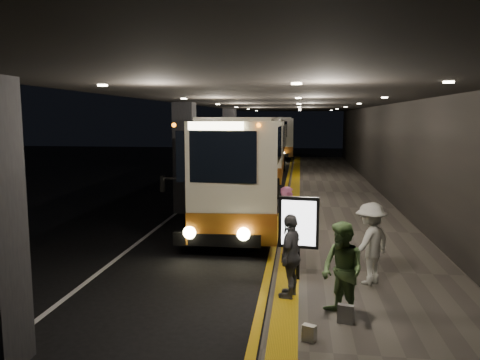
# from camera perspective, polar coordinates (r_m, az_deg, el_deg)

# --- Properties ---
(ground) EXTENTS (90.00, 90.00, 0.00)m
(ground) POSITION_cam_1_polar(r_m,az_deg,el_deg) (15.06, -4.75, -7.03)
(ground) COLOR black
(lane_line_white) EXTENTS (0.12, 50.00, 0.01)m
(lane_line_white) POSITION_cam_1_polar(r_m,az_deg,el_deg) (20.21, -6.78, -3.27)
(lane_line_white) COLOR silver
(lane_line_white) RESTS_ON ground
(kerb_stripe_yellow) EXTENTS (0.18, 50.00, 0.01)m
(kerb_stripe_yellow) POSITION_cam_1_polar(r_m,az_deg,el_deg) (19.63, 5.07, -3.57)
(kerb_stripe_yellow) COLOR gold
(kerb_stripe_yellow) RESTS_ON ground
(sidewalk) EXTENTS (4.50, 50.00, 0.15)m
(sidewalk) POSITION_cam_1_polar(r_m,az_deg,el_deg) (19.67, 12.09, -3.48)
(sidewalk) COLOR #514C44
(sidewalk) RESTS_ON ground
(tactile_strip) EXTENTS (0.50, 50.00, 0.01)m
(tactile_strip) POSITION_cam_1_polar(r_m,az_deg,el_deg) (19.58, 6.54, -3.16)
(tactile_strip) COLOR gold
(tactile_strip) RESTS_ON sidewalk
(terminal_wall) EXTENTS (0.10, 50.00, 6.00)m
(terminal_wall) POSITION_cam_1_polar(r_m,az_deg,el_deg) (19.65, 18.91, 4.87)
(terminal_wall) COLOR black
(terminal_wall) RESTS_ON ground
(support_columns) EXTENTS (0.80, 24.80, 4.40)m
(support_columns) POSITION_cam_1_polar(r_m,az_deg,el_deg) (18.88, -6.74, 2.70)
(support_columns) COLOR black
(support_columns) RESTS_ON ground
(canopy) EXTENTS (9.00, 50.00, 0.40)m
(canopy) POSITION_cam_1_polar(r_m,az_deg,el_deg) (19.27, 5.69, 9.95)
(canopy) COLOR black
(canopy) RESTS_ON support_columns
(coach_main) EXTENTS (3.23, 11.99, 3.70)m
(coach_main) POSITION_cam_1_polar(r_m,az_deg,el_deg) (18.13, 0.37, 1.21)
(coach_main) COLOR beige
(coach_main) RESTS_ON ground
(coach_second) EXTENTS (2.65, 11.55, 3.62)m
(coach_second) POSITION_cam_1_polar(r_m,az_deg,el_deg) (29.59, 2.97, 3.60)
(coach_second) COLOR beige
(coach_second) RESTS_ON ground
(coach_third) EXTENTS (3.25, 12.04, 3.74)m
(coach_third) POSITION_cam_1_polar(r_m,az_deg,el_deg) (46.79, 4.62, 5.12)
(coach_third) COLOR beige
(coach_third) RESTS_ON ground
(passenger_boarding) EXTENTS (0.60, 0.76, 1.84)m
(passenger_boarding) POSITION_cam_1_polar(r_m,az_deg,el_deg) (12.55, 5.90, -4.98)
(passenger_boarding) COLOR #D2629A
(passenger_boarding) RESTS_ON sidewalk
(passenger_waiting_green) EXTENTS (0.95, 1.02, 1.79)m
(passenger_waiting_green) POSITION_cam_1_polar(r_m,az_deg,el_deg) (8.82, 12.36, -10.77)
(passenger_waiting_green) COLOR #557943
(passenger_waiting_green) RESTS_ON sidewalk
(passenger_waiting_white) EXTENTS (1.20, 1.23, 1.81)m
(passenger_waiting_white) POSITION_cam_1_polar(r_m,az_deg,el_deg) (10.76, 15.60, -7.44)
(passenger_waiting_white) COLOR silver
(passenger_waiting_white) RESTS_ON sidewalk
(passenger_waiting_grey) EXTENTS (0.76, 1.11, 1.73)m
(passenger_waiting_grey) POSITION_cam_1_polar(r_m,az_deg,el_deg) (9.66, 6.19, -9.17)
(passenger_waiting_grey) COLOR #49474C
(passenger_waiting_grey) RESTS_ON sidewalk
(bag_polka) EXTENTS (0.30, 0.19, 0.34)m
(bag_polka) POSITION_cam_1_polar(r_m,az_deg,el_deg) (8.88, 12.74, -15.65)
(bag_polka) COLOR black
(bag_polka) RESTS_ON sidewalk
(bag_plain) EXTENTS (0.25, 0.21, 0.27)m
(bag_plain) POSITION_cam_1_polar(r_m,az_deg,el_deg) (8.16, 8.42, -17.96)
(bag_plain) COLOR silver
(bag_plain) RESTS_ON sidewalk
(info_sign) EXTENTS (0.91, 0.22, 1.91)m
(info_sign) POSITION_cam_1_polar(r_m,az_deg,el_deg) (10.57, 7.15, -5.36)
(info_sign) COLOR black
(info_sign) RESTS_ON sidewalk
(stanchion_post) EXTENTS (0.05, 0.05, 1.01)m
(stanchion_post) POSITION_cam_1_polar(r_m,az_deg,el_deg) (12.16, 5.57, -7.41)
(stanchion_post) COLOR black
(stanchion_post) RESTS_ON sidewalk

